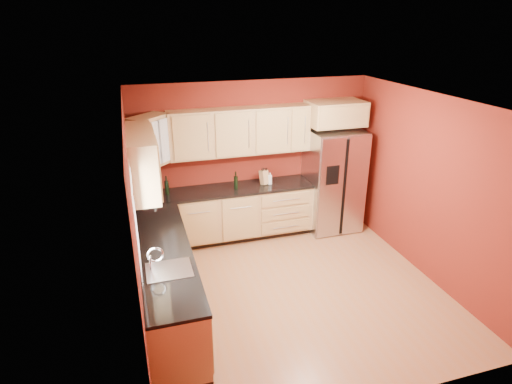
{
  "coord_description": "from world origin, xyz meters",
  "views": [
    {
      "loc": [
        -1.92,
        -4.66,
        3.53
      ],
      "look_at": [
        -0.26,
        0.9,
        1.14
      ],
      "focal_mm": 30.0,
      "sensor_mm": 36.0,
      "label": 1
    }
  ],
  "objects_px": {
    "canister_left": "(143,192)",
    "wine_bottle_a": "(236,180)",
    "soap_dispenser": "(270,179)",
    "refrigerator": "(333,180)",
    "knife_block": "(264,177)"
  },
  "relations": [
    {
      "from": "wine_bottle_a",
      "to": "knife_block",
      "type": "bearing_deg",
      "value": 9.55
    },
    {
      "from": "refrigerator",
      "to": "soap_dispenser",
      "type": "bearing_deg",
      "value": 176.8
    },
    {
      "from": "refrigerator",
      "to": "soap_dispenser",
      "type": "distance_m",
      "value": 1.14
    },
    {
      "from": "knife_block",
      "to": "wine_bottle_a",
      "type": "bearing_deg",
      "value": 166.49
    },
    {
      "from": "canister_left",
      "to": "soap_dispenser",
      "type": "relative_size",
      "value": 0.95
    },
    {
      "from": "canister_left",
      "to": "knife_block",
      "type": "xyz_separation_m",
      "value": [
        1.97,
        0.04,
        0.03
      ]
    },
    {
      "from": "wine_bottle_a",
      "to": "soap_dispenser",
      "type": "bearing_deg",
      "value": 4.64
    },
    {
      "from": "canister_left",
      "to": "wine_bottle_a",
      "type": "xyz_separation_m",
      "value": [
        1.46,
        -0.04,
        0.06
      ]
    },
    {
      "from": "wine_bottle_a",
      "to": "soap_dispenser",
      "type": "xyz_separation_m",
      "value": [
        0.6,
        0.05,
        -0.05
      ]
    },
    {
      "from": "soap_dispenser",
      "to": "canister_left",
      "type": "bearing_deg",
      "value": -179.81
    },
    {
      "from": "knife_block",
      "to": "soap_dispenser",
      "type": "relative_size",
      "value": 1.2
    },
    {
      "from": "refrigerator",
      "to": "wine_bottle_a",
      "type": "height_order",
      "value": "refrigerator"
    },
    {
      "from": "canister_left",
      "to": "knife_block",
      "type": "bearing_deg",
      "value": 1.27
    },
    {
      "from": "refrigerator",
      "to": "canister_left",
      "type": "height_order",
      "value": "refrigerator"
    },
    {
      "from": "wine_bottle_a",
      "to": "knife_block",
      "type": "height_order",
      "value": "wine_bottle_a"
    }
  ]
}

